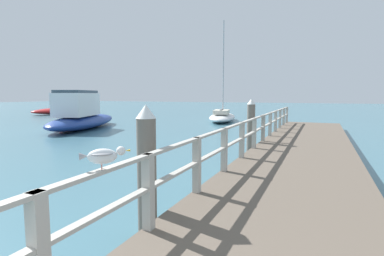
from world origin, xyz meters
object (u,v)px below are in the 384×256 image
object	(u,v)px
dock_piling_near	(147,169)
boat_0	(81,116)
dock_piling_far	(251,125)
boat_1	(222,116)
boat_3	(69,107)
seagull_foreground	(103,155)

from	to	relation	value
dock_piling_near	boat_0	size ratio (longest dim) A/B	0.23
dock_piling_far	boat_1	bearing A→B (deg)	112.32
boat_0	boat_3	size ratio (longest dim) A/B	0.97
seagull_foreground	boat_0	bearing A→B (deg)	-175.20
seagull_foreground	boat_3	bearing A→B (deg)	-173.33
boat_0	boat_1	xyz separation A→B (m)	(6.18, 8.23, -0.38)
dock_piling_far	boat_1	xyz separation A→B (m)	(-4.71, 11.48, -0.57)
dock_piling_near	seagull_foreground	distance (m)	1.53
boat_1	boat_3	xyz separation A→B (m)	(-18.40, 2.78, 0.27)
dock_piling_near	seagull_foreground	size ratio (longest dim) A/B	4.77
seagull_foreground	boat_3	world-z (taller)	boat_3
seagull_foreground	boat_1	size ratio (longest dim) A/B	0.05
dock_piling_near	boat_1	distance (m)	19.02
dock_piling_far	boat_3	distance (m)	27.16
seagull_foreground	boat_1	bearing A→B (deg)	154.98
dock_piling_near	seagull_foreground	xyz separation A→B (m)	(0.39, -1.39, 0.49)
dock_piling_near	boat_0	world-z (taller)	boat_0
dock_piling_far	seagull_foreground	distance (m)	8.36
boat_0	boat_3	world-z (taller)	boat_0
boat_1	boat_0	bearing A→B (deg)	-139.25
seagull_foreground	boat_3	xyz separation A→B (m)	(-23.50, 22.60, -0.79)
dock_piling_near	dock_piling_far	xyz separation A→B (m)	(0.00, 6.94, 0.00)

